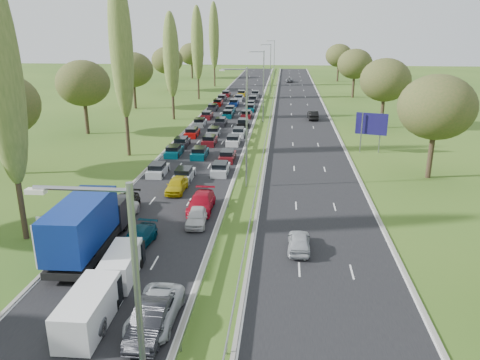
% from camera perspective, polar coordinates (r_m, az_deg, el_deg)
% --- Properties ---
extents(ground, '(260.00, 260.00, 0.00)m').
position_cam_1_polar(ground, '(83.94, 2.88, 7.34)').
color(ground, '#2B4F18').
rests_on(ground, ground).
extents(near_carriageway, '(10.50, 215.00, 0.04)m').
position_cam_1_polar(near_carriageway, '(86.95, -1.53, 7.73)').
color(near_carriageway, black).
rests_on(near_carriageway, ground).
extents(far_carriageway, '(10.50, 215.00, 0.04)m').
position_cam_1_polar(far_carriageway, '(86.38, 7.47, 7.51)').
color(far_carriageway, black).
rests_on(far_carriageway, ground).
extents(central_reservation, '(2.36, 215.00, 0.32)m').
position_cam_1_polar(central_reservation, '(86.30, 2.96, 8.00)').
color(central_reservation, gray).
rests_on(central_reservation, ground).
extents(lamp_columns, '(0.18, 140.18, 12.00)m').
position_cam_1_polar(lamp_columns, '(81.06, 2.88, 11.25)').
color(lamp_columns, gray).
rests_on(lamp_columns, ground).
extents(poplar_row, '(2.80, 127.80, 22.44)m').
position_cam_1_polar(poplar_row, '(73.34, -10.49, 15.28)').
color(poplar_row, '#2D2116').
rests_on(poplar_row, ground).
extents(woodland_left, '(8.00, 166.00, 11.10)m').
position_cam_1_polar(woodland_left, '(72.13, -19.67, 10.75)').
color(woodland_left, '#2D2116').
rests_on(woodland_left, ground).
extents(woodland_right, '(8.00, 153.00, 11.10)m').
position_cam_1_polar(woodland_right, '(71.30, 18.58, 10.79)').
color(woodland_right, '#2D2116').
rests_on(woodland_right, ground).
extents(traffic_queue_fill, '(9.12, 69.50, 0.80)m').
position_cam_1_polar(traffic_queue_fill, '(82.03, -1.95, 7.41)').
color(traffic_queue_fill, '#B2B7BC').
rests_on(traffic_queue_fill, ground).
extents(near_car_2, '(2.39, 5.02, 1.38)m').
position_cam_1_polar(near_car_2, '(40.80, -14.61, -3.91)').
color(near_car_2, silver).
rests_on(near_car_2, near_carriageway).
extents(near_car_3, '(2.29, 5.24, 1.50)m').
position_cam_1_polar(near_car_3, '(42.25, -14.21, -3.02)').
color(near_car_3, black).
rests_on(near_car_3, near_carriageway).
extents(near_car_6, '(3.06, 5.82, 1.56)m').
position_cam_1_polar(near_car_6, '(28.33, -17.89, -14.32)').
color(near_car_6, gray).
rests_on(near_car_6, near_carriageway).
extents(near_car_7, '(2.26, 4.73, 1.33)m').
position_cam_1_polar(near_car_7, '(35.83, -12.35, -6.93)').
color(near_car_7, '#043548').
rests_on(near_car_7, near_carriageway).
extents(near_car_8, '(1.73, 4.29, 1.46)m').
position_cam_1_polar(near_car_8, '(46.75, -7.73, -0.59)').
color(near_car_8, '#B5A10C').
rests_on(near_car_8, near_carriageway).
extents(near_car_9, '(1.67, 4.77, 1.57)m').
position_cam_1_polar(near_car_9, '(26.28, -10.90, -16.47)').
color(near_car_9, black).
rests_on(near_car_9, near_carriageway).
extents(near_car_10, '(2.50, 5.26, 1.45)m').
position_cam_1_polar(near_car_10, '(27.12, -10.33, -15.39)').
color(near_car_10, '#AAAFB4').
rests_on(near_car_10, near_carriageway).
extents(near_car_11, '(2.18, 5.22, 1.51)m').
position_cam_1_polar(near_car_11, '(41.80, -4.74, -2.73)').
color(near_car_11, '#A2091C').
rests_on(near_car_11, near_carriageway).
extents(near_car_12, '(1.86, 4.09, 1.36)m').
position_cam_1_polar(near_car_12, '(38.97, -5.29, -4.44)').
color(near_car_12, silver).
rests_on(near_car_12, near_carriageway).
extents(far_car_0, '(1.72, 4.07, 1.37)m').
position_cam_1_polar(far_car_0, '(34.72, 7.21, -7.43)').
color(far_car_0, '#A8ACB2').
rests_on(far_car_0, far_carriageway).
extents(far_car_1, '(1.89, 4.80, 1.55)m').
position_cam_1_polar(far_car_1, '(84.97, 8.86, 7.83)').
color(far_car_1, black).
rests_on(far_car_1, far_carriageway).
extents(far_car_2, '(2.28, 4.74, 1.30)m').
position_cam_1_polar(far_car_2, '(145.07, 6.07, 12.05)').
color(far_car_2, gray).
rests_on(far_car_2, far_carriageway).
extents(blue_lorry, '(2.79, 10.05, 4.24)m').
position_cam_1_polar(blue_lorry, '(35.10, -18.11, -5.31)').
color(blue_lorry, black).
rests_on(blue_lorry, near_carriageway).
extents(white_van_front, '(2.04, 5.21, 2.09)m').
position_cam_1_polar(white_van_front, '(27.58, -17.81, -14.61)').
color(white_van_front, silver).
rests_on(white_van_front, near_carriageway).
extents(white_van_rear, '(1.83, 4.65, 1.87)m').
position_cam_1_polar(white_van_rear, '(31.81, -14.13, -9.86)').
color(white_van_rear, white).
rests_on(white_van_rear, near_carriageway).
extents(info_sign, '(1.50, 0.23, 2.10)m').
position_cam_1_polar(info_sign, '(38.26, -22.48, -5.17)').
color(info_sign, gray).
rests_on(info_sign, ground).
extents(direction_sign, '(3.87, 1.22, 5.20)m').
position_cam_1_polar(direction_sign, '(62.94, 15.72, 6.39)').
color(direction_sign, gray).
rests_on(direction_sign, ground).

